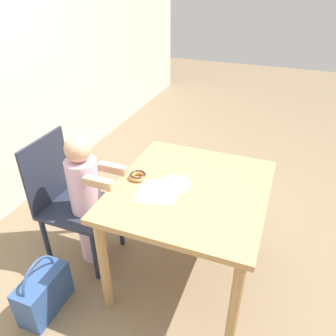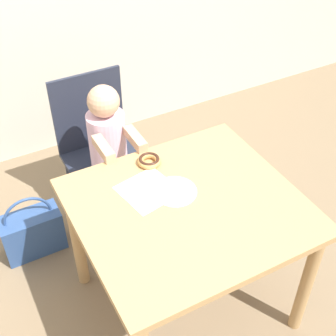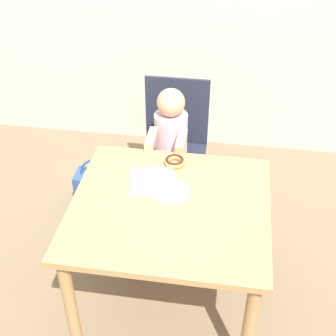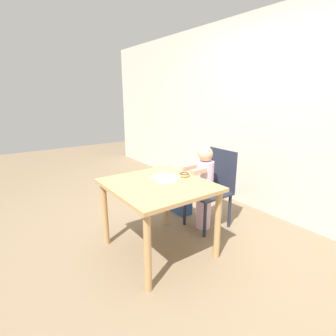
{
  "view_description": "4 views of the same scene",
  "coord_description": "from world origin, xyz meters",
  "px_view_note": "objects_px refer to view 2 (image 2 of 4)",
  "views": [
    {
      "loc": [
        -1.53,
        -0.44,
        1.81
      ],
      "look_at": [
        -0.03,
        0.13,
        0.83
      ],
      "focal_mm": 35.0,
      "sensor_mm": 36.0,
      "label": 1
    },
    {
      "loc": [
        -0.76,
        -1.23,
        2.13
      ],
      "look_at": [
        -0.03,
        0.13,
        0.83
      ],
      "focal_mm": 50.0,
      "sensor_mm": 36.0,
      "label": 2
    },
    {
      "loc": [
        0.25,
        -1.67,
        2.21
      ],
      "look_at": [
        -0.03,
        0.13,
        0.83
      ],
      "focal_mm": 50.0,
      "sensor_mm": 36.0,
      "label": 3
    },
    {
      "loc": [
        1.95,
        -1.28,
        1.51
      ],
      "look_at": [
        -0.03,
        0.13,
        0.83
      ],
      "focal_mm": 28.0,
      "sensor_mm": 36.0,
      "label": 4
    }
  ],
  "objects_px": {
    "child_figure": "(110,161)",
    "handbag": "(32,232)",
    "donut": "(149,160)",
    "chair": "(101,154)"
  },
  "relations": [
    {
      "from": "chair",
      "to": "donut",
      "type": "height_order",
      "value": "chair"
    },
    {
      "from": "chair",
      "to": "handbag",
      "type": "height_order",
      "value": "chair"
    },
    {
      "from": "child_figure",
      "to": "donut",
      "type": "height_order",
      "value": "child_figure"
    },
    {
      "from": "donut",
      "to": "handbag",
      "type": "bearing_deg",
      "value": 145.33
    },
    {
      "from": "chair",
      "to": "child_figure",
      "type": "distance_m",
      "value": 0.14
    },
    {
      "from": "chair",
      "to": "handbag",
      "type": "xyz_separation_m",
      "value": [
        -0.49,
        -0.1,
        -0.32
      ]
    },
    {
      "from": "donut",
      "to": "child_figure",
      "type": "bearing_deg",
      "value": 101.78
    },
    {
      "from": "chair",
      "to": "donut",
      "type": "bearing_deg",
      "value": -81.47
    },
    {
      "from": "child_figure",
      "to": "handbag",
      "type": "height_order",
      "value": "child_figure"
    },
    {
      "from": "chair",
      "to": "donut",
      "type": "distance_m",
      "value": 0.56
    }
  ]
}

